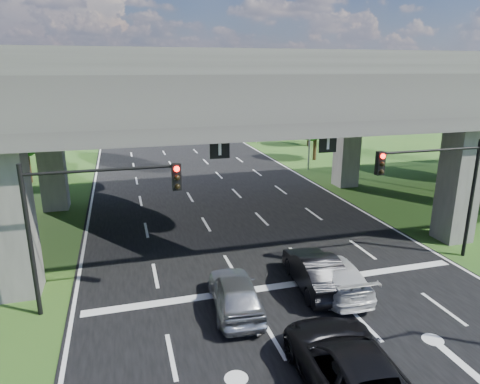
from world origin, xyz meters
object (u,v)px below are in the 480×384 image
streetlight_far (307,107)px  car_trailing (350,369)px  car_dark (315,271)px  signal_left (89,208)px  streetlight_beyond (254,96)px  car_silver (235,292)px  car_white (331,273)px  signal_right (438,180)px

streetlight_far → car_trailing: bearing=-111.5°
streetlight_far → car_dark: bearing=-113.0°
signal_left → streetlight_far: bearing=48.2°
streetlight_beyond → car_dark: bearing=-103.5°
streetlight_beyond → car_silver: (-12.69, -37.81, -5.06)m
streetlight_far → car_white: bearing=-111.3°
car_silver → car_white: size_ratio=0.89×
signal_left → signal_right: bearing=0.0°
signal_right → car_white: 7.04m
car_dark → signal_left: bearing=-0.5°
car_silver → car_trailing: car_trailing is taller
signal_left → streetlight_beyond: streetlight_beyond is taller
car_dark → car_trailing: car_trailing is taller
streetlight_far → car_dark: (-8.89, -21.00, -5.04)m
signal_right → car_white: size_ratio=1.19×
signal_right → car_dark: bearing=-171.9°
signal_left → car_dark: bearing=-6.0°
car_silver → signal_right: bearing=-165.3°
car_silver → signal_left: bearing=-13.4°
signal_right → car_dark: (-6.62, -0.94, -3.38)m
streetlight_far → car_dark: size_ratio=2.11×
signal_left → streetlight_far: size_ratio=0.60×
signal_right → car_white: bearing=-168.4°
car_trailing → streetlight_far: bearing=-107.8°
streetlight_beyond → car_trailing: streetlight_beyond is taller
signal_right → car_white: signal_right is taller
signal_right → streetlight_far: 20.25m
streetlight_far → car_silver: (-12.69, -21.81, -5.06)m
signal_right → car_silver: signal_right is taller
signal_left → car_silver: size_ratio=1.34×
streetlight_far → car_white: 23.42m
streetlight_far → car_dark: 23.35m
signal_right → streetlight_far: (2.27, 20.06, 1.66)m
car_silver → car_dark: (3.80, 0.81, 0.02)m
car_white → car_trailing: bearing=69.9°
signal_right → signal_left: bearing=180.0°
car_dark → car_white: (0.60, -0.30, -0.05)m
car_white → signal_left: bearing=-5.2°
signal_right → car_trailing: 11.44m
streetlight_far → signal_left: bearing=-131.8°
signal_right → signal_left: (-15.65, 0.00, 0.00)m
car_trailing → car_dark: bearing=-102.5°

